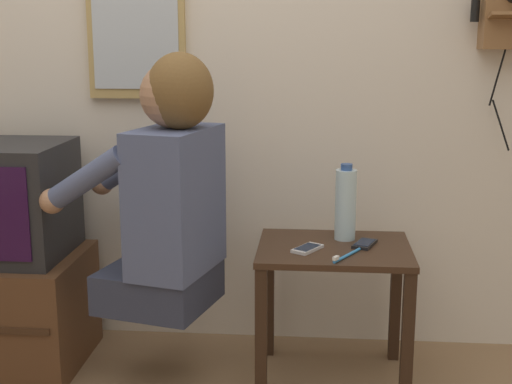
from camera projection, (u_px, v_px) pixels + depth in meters
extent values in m
cube|color=beige|center=(196.00, 26.00, 2.78)|extent=(6.80, 0.05, 2.55)
cube|color=#382316|center=(334.00, 249.00, 2.52)|extent=(0.54, 0.43, 0.02)
cube|color=black|center=(261.00, 336.00, 2.41)|extent=(0.04, 0.04, 0.49)
cube|color=black|center=(407.00, 341.00, 2.37)|extent=(0.04, 0.04, 0.49)
cube|color=black|center=(269.00, 296.00, 2.79)|extent=(0.04, 0.04, 0.49)
cube|color=black|center=(395.00, 300.00, 2.74)|extent=(0.04, 0.04, 0.49)
cube|color=#2D3347|center=(159.00, 286.00, 2.53)|extent=(0.44, 0.43, 0.14)
cube|color=#4C567A|center=(175.00, 200.00, 2.44)|extent=(0.31, 0.42, 0.50)
sphere|color=#A37556|center=(172.00, 95.00, 2.36)|extent=(0.22, 0.22, 0.22)
ellipsoid|color=brown|center=(180.00, 91.00, 2.35)|extent=(0.27, 0.28, 0.26)
cylinder|color=#4C567A|center=(86.00, 179.00, 2.35)|extent=(0.32, 0.15, 0.24)
cylinder|color=#4C567A|center=(133.00, 163.00, 2.65)|extent=(0.32, 0.15, 0.24)
sphere|color=#A37556|center=(52.00, 201.00, 2.42)|extent=(0.09, 0.09, 0.09)
sphere|color=#A37556|center=(102.00, 183.00, 2.71)|extent=(0.09, 0.09, 0.09)
cube|color=#51331E|center=(7.00, 309.00, 2.73)|extent=(0.58, 0.49, 0.43)
cube|color=#232326|center=(0.00, 200.00, 2.66)|extent=(0.49, 0.43, 0.43)
cube|color=brown|center=(506.00, 5.00, 2.59)|extent=(0.17, 0.11, 0.32)
cube|color=brown|center=(512.00, 15.00, 2.51)|extent=(0.15, 0.07, 0.03)
cylinder|color=black|center=(475.00, 9.00, 2.60)|extent=(0.03, 0.03, 0.09)
cylinder|color=black|center=(498.00, 77.00, 2.63)|extent=(0.04, 0.04, 0.22)
cylinder|color=black|center=(501.00, 125.00, 2.67)|extent=(0.07, 0.06, 0.19)
cube|color=silver|center=(307.00, 249.00, 2.48)|extent=(0.12, 0.14, 0.01)
cube|color=black|center=(307.00, 247.00, 2.47)|extent=(0.09, 0.11, 0.00)
cube|color=black|center=(365.00, 244.00, 2.53)|extent=(0.10, 0.14, 0.01)
cube|color=black|center=(365.00, 242.00, 2.53)|extent=(0.08, 0.11, 0.00)
cylinder|color=silver|center=(346.00, 205.00, 2.58)|extent=(0.08, 0.08, 0.26)
cylinder|color=#2D4C8C|center=(347.00, 167.00, 2.55)|extent=(0.04, 0.04, 0.02)
cylinder|color=#338CD8|center=(347.00, 255.00, 2.40)|extent=(0.10, 0.16, 0.01)
cube|color=white|center=(336.00, 258.00, 2.34)|extent=(0.02, 0.03, 0.01)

